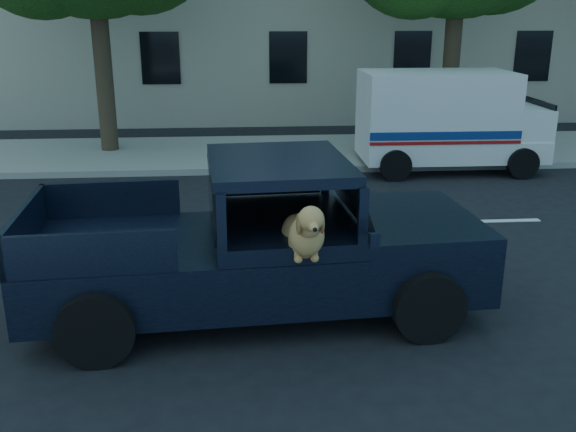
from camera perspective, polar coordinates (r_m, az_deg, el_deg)
name	(u,v)px	position (r m, az deg, el deg)	size (l,w,h in m)	color
ground	(293,314)	(8.19, 0.45, -8.69)	(120.00, 120.00, 0.00)	black
far_sidewalk	(263,153)	(16.89, -2.24, 5.64)	(60.00, 4.00, 0.15)	gray
lane_stripes	(388,224)	(11.61, 8.88, -0.68)	(21.60, 0.14, 0.01)	silver
pickup_truck	(251,262)	(8.02, -3.33, -4.10)	(5.62, 2.93, 1.96)	black
mail_truck	(446,128)	(15.64, 13.88, 7.62)	(4.23, 2.18, 2.31)	silver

